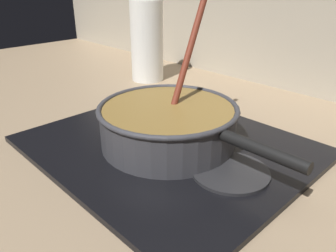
# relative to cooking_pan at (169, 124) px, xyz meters

# --- Properties ---
(ground) EXTENTS (2.40, 1.60, 0.04)m
(ground) POSITION_rel_cooking_pan_xyz_m (-0.12, -0.23, -0.08)
(ground) COLOR #9E8466
(hob_plate) EXTENTS (0.56, 0.48, 0.01)m
(hob_plate) POSITION_rel_cooking_pan_xyz_m (-0.00, -0.00, -0.05)
(hob_plate) COLOR black
(hob_plate) RESTS_ON ground
(burner_ring) EXTENTS (0.16, 0.16, 0.01)m
(burner_ring) POSITION_rel_cooking_pan_xyz_m (-0.00, -0.00, -0.04)
(burner_ring) COLOR #592D0C
(burner_ring) RESTS_ON hob_plate
(spare_burner) EXTENTS (0.14, 0.14, 0.01)m
(spare_burner) POSITION_rel_cooking_pan_xyz_m (0.16, -0.00, -0.04)
(spare_burner) COLOR #262628
(spare_burner) RESTS_ON hob_plate
(cooking_pan) EXTENTS (0.45, 0.29, 0.29)m
(cooking_pan) POSITION_rel_cooking_pan_xyz_m (0.00, 0.00, 0.00)
(cooking_pan) COLOR #38383D
(cooking_pan) RESTS_ON hob_plate
(paper_towel_roll) EXTENTS (0.11, 0.11, 0.27)m
(paper_towel_roll) POSITION_rel_cooking_pan_xyz_m (-0.42, 0.31, 0.08)
(paper_towel_roll) COLOR white
(paper_towel_roll) RESTS_ON ground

